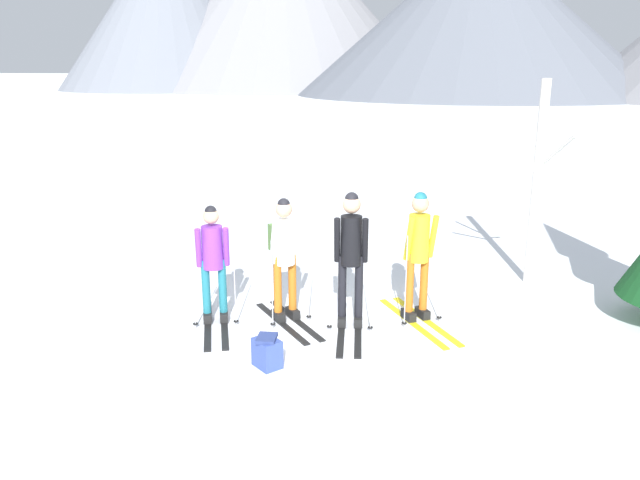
# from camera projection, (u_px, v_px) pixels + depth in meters

# --- Properties ---
(ground_plane) EXTENTS (400.00, 400.00, 0.00)m
(ground_plane) POSITION_uv_depth(u_px,v_px,m) (300.00, 327.00, 8.43)
(ground_plane) COLOR white
(skier_in_purple) EXTENTS (0.77, 1.72, 1.63)m
(skier_in_purple) POSITION_uv_depth(u_px,v_px,m) (213.00, 258.00, 8.36)
(skier_in_purple) COLOR black
(skier_in_purple) RESTS_ON ground
(skier_in_white) EXTENTS (1.14, 1.46, 1.71)m
(skier_in_white) POSITION_uv_depth(u_px,v_px,m) (284.00, 253.00, 8.41)
(skier_in_white) COLOR black
(skier_in_white) RESTS_ON ground
(skier_in_black) EXTENTS (0.61, 1.80, 1.83)m
(skier_in_black) POSITION_uv_depth(u_px,v_px,m) (351.00, 251.00, 8.18)
(skier_in_black) COLOR black
(skier_in_black) RESTS_ON ground
(skier_in_yellow) EXTENTS (1.10, 1.73, 1.79)m
(skier_in_yellow) POSITION_uv_depth(u_px,v_px,m) (419.00, 251.00, 8.39)
(skier_in_yellow) COLOR yellow
(skier_in_yellow) RESTS_ON ground
(birch_tree_tall) EXTENTS (1.00, 1.01, 3.20)m
(birch_tree_tall) POSITION_uv_depth(u_px,v_px,m) (537.00, 182.00, 9.70)
(birch_tree_tall) COLOR silver
(birch_tree_tall) RESTS_ON ground
(backpack_on_snow_front) EXTENTS (0.40, 0.40, 0.38)m
(backpack_on_snow_front) POSITION_uv_depth(u_px,v_px,m) (267.00, 352.00, 7.27)
(backpack_on_snow_front) COLOR #384C99
(backpack_on_snow_front) RESTS_ON ground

